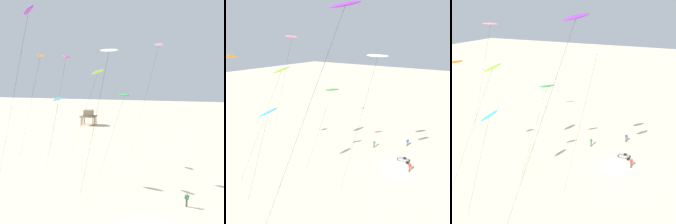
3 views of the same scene
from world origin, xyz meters
TOP-DOWN VIEW (x-y plane):
  - kite_green at (-4.25, 9.69)m, footprint 5.32×3.30m
  - kite_cyan at (-14.52, 11.41)m, footprint 4.79×2.51m
  - kite_magenta at (-17.54, 21.78)m, footprint 6.34×3.56m
  - kite_purple at (-13.36, 1.77)m, footprint 9.92×5.71m
  - kite_pink at (-0.53, 21.65)m, footprint 6.15×3.85m
  - kite_white at (-4.61, 2.46)m, footprint 5.89×3.64m
  - kite_orange at (-17.80, 12.38)m, footprint 8.11×4.61m
  - kite_lime at (-9.32, 14.69)m, footprint 8.11×4.42m
  - kite_flyer_furthest at (4.09, 5.65)m, footprint 0.64×0.62m
  - stilt_house at (-22.93, 51.57)m, footprint 4.71×4.09m

SIDE VIEW (x-z plane):
  - kite_flyer_furthest at x=4.09m, z-range 0.06..1.73m
  - stilt_house at x=-22.93m, z-range 0.95..5.61m
  - kite_cyan at x=-14.52m, z-range 5.60..18.04m
  - kite_green at x=-4.25m, z-range 6.16..19.22m
  - kite_lime at x=-9.32m, z-range 7.56..24.10m
  - kite_white at x=-4.61m, z-range 8.74..27.12m
  - kite_orange at x=-17.80m, z-range 8.69..27.30m
  - kite_magenta at x=-17.54m, z-range 8.91..28.16m
  - kite_pink at x=-0.53m, z-range 9.81..30.64m
  - kite_purple at x=-13.36m, z-range 10.61..33.46m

